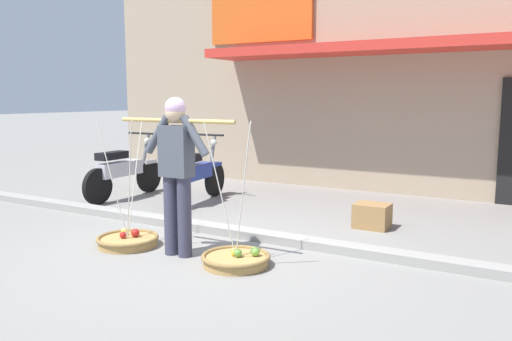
{
  "coord_description": "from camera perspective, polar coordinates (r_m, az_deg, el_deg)",
  "views": [
    {
      "loc": [
        3.27,
        -4.52,
        1.69
      ],
      "look_at": [
        0.34,
        0.6,
        0.85
      ],
      "focal_mm": 36.09,
      "sensor_mm": 36.0,
      "label": 1
    }
  ],
  "objects": [
    {
      "name": "storefront_building",
      "position": [
        11.65,
        19.73,
        9.66
      ],
      "size": [
        13.0,
        6.0,
        4.2
      ],
      "color": "tan",
      "rests_on": "ground"
    },
    {
      "name": "fruit_basket_left_side",
      "position": [
        6.13,
        -14.03,
        -7.45
      ],
      "size": [
        0.71,
        0.71,
        1.45
      ],
      "color": "#B2894C",
      "rests_on": "ground"
    },
    {
      "name": "fruit_vendor",
      "position": [
        5.49,
        -8.8,
        0.52
      ],
      "size": [
        1.45,
        0.22,
        1.7
      ],
      "color": "#38384C",
      "rests_on": "ground"
    },
    {
      "name": "sidewalk_curb",
      "position": [
        6.38,
        -2.18,
        -6.81
      ],
      "size": [
        20.0,
        0.24,
        0.1
      ],
      "primitive_type": "cube",
      "color": "gray",
      "rests_on": "ground"
    },
    {
      "name": "motorcycle_nearest_shop",
      "position": [
        8.92,
        -14.52,
        -0.13
      ],
      "size": [
        0.54,
        1.82,
        1.09
      ],
      "color": "black",
      "rests_on": "ground"
    },
    {
      "name": "ground_plane",
      "position": [
        5.83,
        -5.87,
        -8.79
      ],
      "size": [
        90.0,
        90.0,
        0.0
      ],
      "primitive_type": "plane",
      "color": "gray"
    },
    {
      "name": "wooden_crate",
      "position": [
        6.9,
        12.75,
        -4.92
      ],
      "size": [
        0.44,
        0.36,
        0.32
      ],
      "primitive_type": "cube",
      "color": "olive",
      "rests_on": "ground"
    },
    {
      "name": "fruit_basket_right_side",
      "position": [
        5.29,
        -2.22,
        -9.73
      ],
      "size": [
        0.71,
        0.71,
        1.45
      ],
      "color": "#B2894C",
      "rests_on": "ground"
    },
    {
      "name": "motorcycle_second_in_row",
      "position": [
        8.3,
        -6.72,
        -0.52
      ],
      "size": [
        0.54,
        1.82,
        1.09
      ],
      "color": "black",
      "rests_on": "ground"
    }
  ]
}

